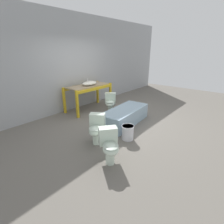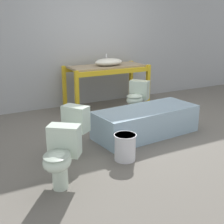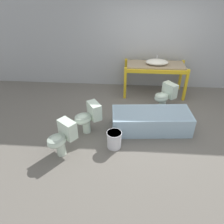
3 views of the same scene
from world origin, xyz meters
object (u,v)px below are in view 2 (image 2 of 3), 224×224
object	(u,v)px
toilet_extra	(61,154)
toilet_near	(70,129)
bathtub_main	(146,120)
bucket_white	(125,147)
sink_basin	(109,62)
toilet_far	(137,97)

from	to	relation	value
toilet_extra	toilet_near	bearing A→B (deg)	100.15
bathtub_main	bucket_white	xyz separation A→B (m)	(-0.76, -0.64, -0.07)
sink_basin	bathtub_main	bearing A→B (deg)	-97.22
sink_basin	toilet_near	xyz separation A→B (m)	(-1.55, -1.84, -0.57)
toilet_far	toilet_extra	xyz separation A→B (m)	(-2.11, -1.77, 0.00)
bucket_white	toilet_far	bearing A→B (deg)	52.86
toilet_near	toilet_far	size ratio (longest dim) A/B	1.00
bathtub_main	toilet_far	distance (m)	0.99
toilet_near	toilet_extra	distance (m)	0.80
toilet_far	bucket_white	distance (m)	1.93
sink_basin	toilet_far	bearing A→B (deg)	-76.64
bathtub_main	toilet_near	world-z (taller)	toilet_near
bathtub_main	bucket_white	bearing A→B (deg)	-145.16
sink_basin	toilet_extra	distance (m)	3.24
toilet_far	toilet_extra	size ratio (longest dim) A/B	1.00
bathtub_main	bucket_white	distance (m)	0.99
toilet_near	toilet_extra	bearing A→B (deg)	-61.16
toilet_far	toilet_extra	distance (m)	2.75
toilet_far	bucket_white	world-z (taller)	toilet_far
toilet_near	toilet_far	xyz separation A→B (m)	(1.74, 1.06, 0.00)
sink_basin	toilet_far	world-z (taller)	sink_basin
toilet_extra	bucket_white	world-z (taller)	toilet_extra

